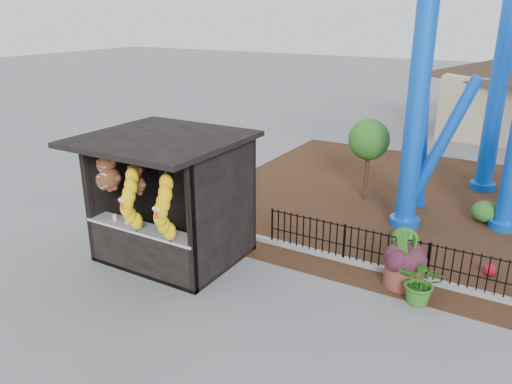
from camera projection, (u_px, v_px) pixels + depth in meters
The scene contains 7 objects.
ground at pixel (253, 312), 10.24m from camera, with size 120.00×120.00×0.00m, color slate.
mulch_bed at pixel (506, 219), 14.81m from camera, with size 18.00×12.00×0.02m, color #331E11.
curb at pixel (483, 295), 10.74m from camera, with size 18.00×0.18×0.12m, color gray.
prize_booth at pixel (164, 202), 11.87m from camera, with size 3.50×3.40×3.12m.
terracotta_planter at pixel (403, 274), 11.15m from camera, with size 0.86×0.86×0.54m, color brown.
planter_foliage at pixel (406, 251), 10.95m from camera, with size 0.70×0.70×0.64m, color #381622.
potted_plant at pixel (421, 282), 10.38m from camera, with size 0.91×0.79×1.01m, color #2D5619.
Camera 1 is at (4.51, -7.54, 5.81)m, focal length 35.00 mm.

